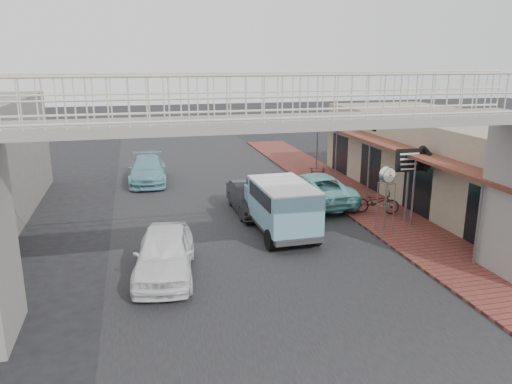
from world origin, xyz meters
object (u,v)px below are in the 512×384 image
angkot_curb (313,188)px  angkot_far (148,170)px  angkot_van (282,202)px  motorcycle_near (376,202)px  dark_sedan (250,198)px  street_clock (387,178)px  motorcycle_far (317,177)px  white_hatchback (165,253)px  arrow_sign (428,160)px

angkot_curb → angkot_far: (-7.48, 6.15, -0.04)m
angkot_van → motorcycle_near: 5.04m
dark_sedan → street_clock: bearing=-41.5°
angkot_far → motorcycle_far: size_ratio=2.80×
dark_sedan → motorcycle_far: 5.47m
angkot_curb → motorcycle_far: (1.18, 2.61, -0.12)m
angkot_far → angkot_van: (4.78, -10.02, 0.65)m
motorcycle_near → angkot_curb: bearing=64.6°
white_hatchback → street_clock: bearing=20.8°
motorcycle_near → arrow_sign: (1.45, -1.37, 2.06)m
white_hatchback → motorcycle_near: (9.44, 4.18, -0.14)m
angkot_curb → motorcycle_far: 2.86m
dark_sedan → arrow_sign: 7.71m
white_hatchback → motorcycle_near: bearing=31.6°
arrow_sign → dark_sedan: bearing=157.5°
motorcycle_near → arrow_sign: bearing=-109.2°
motorcycle_near → arrow_sign: size_ratio=0.61×
angkot_far → angkot_curb: bearing=-37.1°
dark_sedan → arrow_sign: size_ratio=1.28×
white_hatchback → arrow_sign: arrow_sign is taller
angkot_curb → motorcycle_near: (2.08, -2.43, -0.13)m
dark_sedan → arrow_sign: (6.74, -3.14, 2.01)m
street_clock → white_hatchback: bearing=-178.6°
white_hatchback → motorcycle_near: 10.33m
white_hatchback → angkot_curb: (7.36, 6.62, -0.01)m
dark_sedan → angkot_far: (-4.27, 6.81, 0.03)m
street_clock → arrow_sign: arrow_sign is taller
angkot_curb → motorcycle_near: size_ratio=2.74×
white_hatchback → angkot_van: size_ratio=1.01×
angkot_van → dark_sedan: bearing=97.5°
angkot_curb → street_clock: (1.33, -4.61, 1.50)m
dark_sedan → angkot_curb: bearing=11.2°
motorcycle_near → motorcycle_far: motorcycle_far is taller
arrow_sign → angkot_far: bearing=140.4°
angkot_far → angkot_van: 11.12m
dark_sedan → motorcycle_near: 5.58m
white_hatchback → dark_sedan: size_ratio=1.09×
white_hatchback → angkot_curb: bearing=49.7°
dark_sedan → motorcycle_near: dark_sedan is taller
angkot_far → motorcycle_far: 9.36m
dark_sedan → motorcycle_near: bearing=-18.9°
angkot_far → white_hatchback: bearing=-87.1°
street_clock → motorcycle_far: bearing=79.5°
motorcycle_far → angkot_far: bearing=77.1°
dark_sedan → angkot_van: (0.51, -3.21, 0.68)m
dark_sedan → motorcycle_far: dark_sedan is taller
angkot_far → motorcycle_near: bearing=-39.6°
angkot_far → street_clock: size_ratio=1.88×
motorcycle_near → street_clock: size_ratio=0.76×
angkot_curb → motorcycle_near: 3.20m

